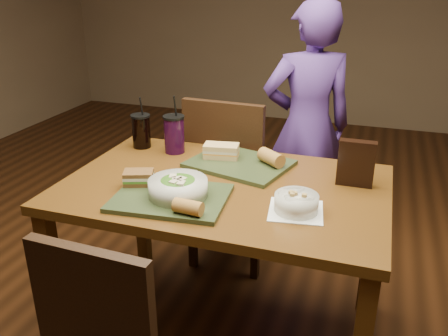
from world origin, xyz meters
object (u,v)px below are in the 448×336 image
(dining_table, at_px, (224,204))
(chip_bag, at_px, (356,163))
(tray_near, at_px, (171,198))
(soup_bowl, at_px, (296,203))
(chair_far, at_px, (229,176))
(tray_far, at_px, (239,164))
(sandwich_near, at_px, (139,178))
(diner, at_px, (307,127))
(cup_cola, at_px, (141,131))
(salad_bowl, at_px, (178,187))
(sandwich_far, at_px, (221,151))
(baguette_far, at_px, (271,158))
(cup_berry, at_px, (174,134))
(baguette_near, at_px, (188,207))

(dining_table, xyz_separation_m, chip_bag, (0.50, 0.16, 0.18))
(tray_near, bearing_deg, soup_bowl, 7.20)
(chair_far, bearing_deg, tray_far, -64.82)
(sandwich_near, bearing_deg, diner, 66.42)
(dining_table, distance_m, cup_cola, 0.62)
(chair_far, relative_size, cup_cola, 3.83)
(tray_near, bearing_deg, chair_far, 90.89)
(salad_bowl, relative_size, soup_bowl, 1.02)
(dining_table, distance_m, tray_far, 0.23)
(sandwich_far, height_order, cup_cola, cup_cola)
(dining_table, relative_size, baguette_far, 10.48)
(sandwich_near, relative_size, cup_cola, 0.53)
(sandwich_far, bearing_deg, tray_far, -16.44)
(baguette_far, xyz_separation_m, cup_cola, (-0.66, 0.06, 0.03))
(sandwich_near, relative_size, sandwich_far, 0.81)
(diner, height_order, cup_berry, diner)
(dining_table, bearing_deg, chip_bag, 17.55)
(dining_table, bearing_deg, cup_berry, 140.92)
(diner, xyz_separation_m, cup_berry, (-0.52, -0.69, 0.12))
(dining_table, relative_size, chair_far, 1.34)
(tray_near, bearing_deg, cup_berry, 112.43)
(cup_cola, bearing_deg, dining_table, -29.00)
(salad_bowl, xyz_separation_m, baguette_far, (0.26, 0.42, -0.01))
(salad_bowl, bearing_deg, baguette_far, 58.35)
(tray_far, distance_m, cup_berry, 0.36)
(sandwich_near, height_order, baguette_far, baguette_far)
(sandwich_near, bearing_deg, sandwich_far, 60.49)
(baguette_far, relative_size, chip_bag, 0.66)
(baguette_near, bearing_deg, dining_table, 85.45)
(soup_bowl, relative_size, baguette_far, 1.75)
(sandwich_near, bearing_deg, cup_cola, 116.31)
(dining_table, xyz_separation_m, baguette_far, (0.14, 0.22, 0.14))
(baguette_far, bearing_deg, dining_table, -122.11)
(diner, relative_size, sandwich_near, 10.65)
(chair_far, xyz_separation_m, soup_bowl, (0.48, -0.69, 0.25))
(sandwich_near, bearing_deg, chip_bag, 20.51)
(dining_table, bearing_deg, sandwich_near, -154.90)
(diner, relative_size, salad_bowl, 6.46)
(sandwich_near, distance_m, baguette_far, 0.58)
(tray_near, relative_size, soup_bowl, 1.93)
(sandwich_far, height_order, chip_bag, chip_bag)
(dining_table, xyz_separation_m, soup_bowl, (0.32, -0.14, 0.13))
(dining_table, distance_m, diner, 0.99)
(diner, distance_m, salad_bowl, 1.20)
(salad_bowl, height_order, chip_bag, chip_bag)
(tray_near, distance_m, cup_cola, 0.63)
(cup_cola, bearing_deg, chair_far, 34.42)
(diner, relative_size, baguette_far, 11.57)
(sandwich_far, bearing_deg, sandwich_near, -119.51)
(baguette_far, bearing_deg, salad_bowl, -121.65)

